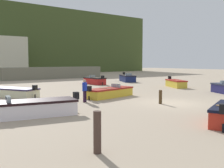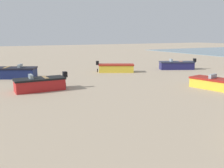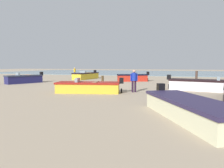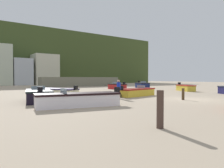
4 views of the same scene
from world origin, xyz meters
The scene contains 15 objects.
ground_plane centered at (0.00, 0.00, 0.00)m, with size 160.00×160.00×0.00m, color tan.
headland_hill centered at (0.00, 66.00, 8.27)m, with size 90.00×32.00×16.55m, color #3D4C24.
harbor_pier centered at (5.17, 30.00, 0.99)m, with size 17.64×2.40×1.98m, color #6F6D5A.
townhouse_right centered at (-3.32, 47.09, 3.36)m, with size 4.50×6.18×6.72m, color #B4BAC0.
townhouse_far_right centered at (2.68, 47.15, 4.08)m, with size 6.23×6.30×8.15m, color beige.
boat_cream_0 centered at (-7.71, 10.22, 0.37)m, with size 3.59×4.99×1.05m.
boat_yellow_1 centered at (9.53, 7.37, 0.42)m, with size 2.78×3.76×1.15m.
boat_red_2 centered at (4.40, 16.18, 0.45)m, with size 1.41×3.61×1.19m.
boat_navy_3 centered at (10.70, 17.17, 0.49)m, with size 3.22×4.33×1.27m.
boat_yellow_4 centered at (-1.46, 5.08, 0.39)m, with size 4.80×2.36×1.07m.
boat_black_6 centered at (-10.74, 5.54, 0.45)m, with size 2.67×4.56×1.20m.
boat_white_7 centered at (-9.49, 1.51, 0.43)m, with size 5.48×2.60×1.16m.
mooring_post_near_water centered at (-0.76, 0.23, 0.47)m, with size 0.22×0.22×0.94m, color #46341D.
mooring_post_mid_beach centered at (-9.66, -5.31, 0.67)m, with size 0.25×0.25×1.33m, color #44322A.
beach_walker_distant centered at (-4.50, 3.95, 0.95)m, with size 0.51×0.46×1.62m.
Camera 4 is at (-15.19, -10.26, 1.75)m, focal length 33.53 mm.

